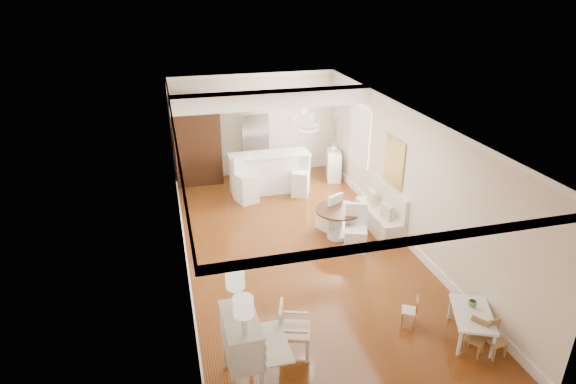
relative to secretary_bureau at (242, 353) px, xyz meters
name	(u,v)px	position (x,y,z in m)	size (l,w,h in m)	color
room	(297,154)	(1.74, 3.54, 1.41)	(9.00, 9.04, 2.82)	brown
secretary_bureau	(242,353)	(0.00, 0.00, 0.00)	(0.89, 0.91, 1.14)	beige
gustavian_armchair	(295,330)	(0.84, 0.45, -0.15)	(0.48, 0.48, 0.84)	silver
kids_table	(471,325)	(3.54, 0.08, -0.34)	(0.56, 0.93, 0.46)	white
kids_chair_a	(475,338)	(3.39, -0.24, -0.29)	(0.27, 0.27, 0.56)	olive
kids_chair_b	(410,310)	(2.79, 0.62, -0.32)	(0.24, 0.24, 0.50)	#A17E49
kids_chair_c	(496,340)	(3.67, -0.35, -0.29)	(0.27, 0.27, 0.56)	#A07949
banquette	(380,208)	(3.69, 3.72, -0.08)	(0.52, 1.60, 0.98)	silver
dining_table	(338,223)	(2.66, 3.56, -0.24)	(0.98, 0.98, 0.66)	#452616
slip_chair_near	(356,229)	(2.84, 3.02, -0.10)	(0.44, 0.46, 0.93)	white
slip_chair_far	(329,210)	(2.61, 4.01, -0.14)	(0.41, 0.43, 0.86)	white
breakfast_counter	(270,173)	(1.80, 6.32, -0.06)	(2.05, 0.65, 1.03)	white
bar_stool_left	(246,180)	(1.10, 5.83, 0.01)	(0.46, 0.46, 1.16)	white
bar_stool_right	(300,177)	(2.49, 5.86, -0.06)	(0.41, 0.41, 1.03)	white
pantry_cabinet	(197,142)	(0.10, 7.40, 0.58)	(1.20, 0.60, 2.30)	#381E11
fridge	(268,145)	(2.00, 7.37, 0.33)	(0.75, 0.65, 1.80)	silver
sideboard	(334,165)	(3.70, 6.74, -0.18)	(0.36, 0.81, 0.78)	white
pencil_cup	(472,304)	(3.61, 0.22, -0.06)	(0.13, 0.13, 0.10)	#5B9959
branch_vase	(333,148)	(3.67, 6.75, 0.31)	(0.20, 0.20, 0.20)	silver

